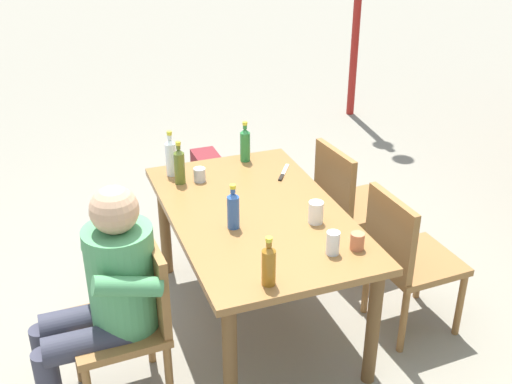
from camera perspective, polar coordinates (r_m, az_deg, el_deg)
name	(u,v)px	position (r m, az deg, el deg)	size (l,w,h in m)	color
ground_plane	(256,319)	(3.87, 0.00, -11.29)	(24.00, 24.00, 0.00)	gray
dining_table	(256,226)	(3.50, 0.00, -3.08)	(1.51, 0.91, 0.73)	olive
chair_near_right	(133,314)	(3.17, -11.00, -10.69)	(0.46, 0.46, 0.87)	olive
chair_far_left	(349,201)	(4.12, 8.31, -0.83)	(0.48, 0.48, 0.87)	olive
chair_far_right	(406,255)	(3.63, 13.27, -5.55)	(0.46, 0.46, 0.87)	olive
person_in_white_shirt	(106,291)	(3.06, -13.30, -8.61)	(0.47, 0.62, 1.18)	#4C935B
bottle_green	(245,144)	(4.01, -0.98, 4.32)	(0.06, 0.06, 0.26)	#287A38
bottle_clear	(171,156)	(3.85, -7.66, 3.20)	(0.06, 0.06, 0.28)	white
bottle_blue	(233,209)	(3.26, -2.06, -1.56)	(0.06, 0.06, 0.25)	#2D56A3
bottle_olive	(179,165)	(3.75, -6.89, 2.40)	(0.06, 0.06, 0.27)	#566623
bottle_amber	(269,264)	(2.83, 1.15, -6.51)	(0.06, 0.06, 0.24)	#996019
cup_white	(316,212)	(3.34, 5.40, -1.83)	(0.08, 0.08, 0.12)	white
cup_glass	(333,243)	(3.09, 6.92, -4.56)	(0.07, 0.07, 0.12)	silver
cup_terracotta	(357,241)	(3.15, 9.07, -4.39)	(0.07, 0.07, 0.09)	#BC6B47
cup_steel	(200,175)	(3.79, -5.09, 1.56)	(0.07, 0.07, 0.08)	#B2B7BC
table_knife	(283,173)	(3.88, 2.45, 1.67)	(0.21, 0.15, 0.01)	silver
backpack_by_far_side	(207,184)	(4.91, -4.46, 0.75)	(0.31, 0.24, 0.46)	maroon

